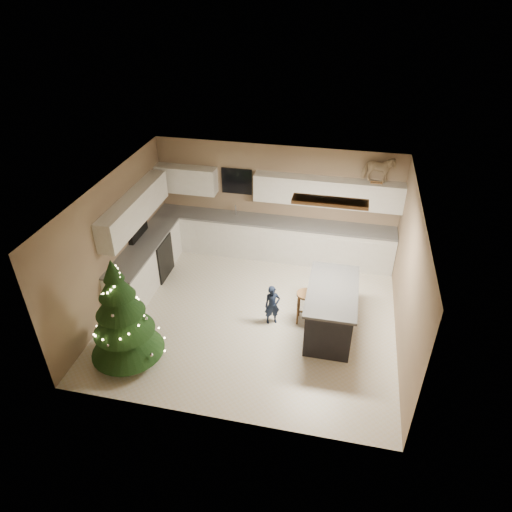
% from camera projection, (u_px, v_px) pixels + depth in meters
% --- Properties ---
extents(ground_plane, '(5.50, 5.50, 0.00)m').
position_uv_depth(ground_plane, '(252.00, 314.00, 9.02)').
color(ground_plane, silver).
extents(room_shell, '(5.52, 5.02, 2.61)m').
position_uv_depth(room_shell, '(253.00, 238.00, 8.07)').
color(room_shell, '#978061').
rests_on(room_shell, ground_plane).
extents(cabinetry, '(5.50, 3.20, 2.00)m').
position_uv_depth(cabinetry, '(228.00, 235.00, 10.12)').
color(cabinetry, white).
rests_on(cabinetry, ground_plane).
extents(island, '(0.90, 1.70, 0.95)m').
position_uv_depth(island, '(331.00, 310.00, 8.38)').
color(island, black).
rests_on(island, ground_plane).
extents(bar_stool, '(0.35, 0.35, 0.66)m').
position_uv_depth(bar_stool, '(305.00, 300.00, 8.59)').
color(bar_stool, brown).
rests_on(bar_stool, ground_plane).
extents(christmas_tree, '(1.29, 1.25, 2.06)m').
position_uv_depth(christmas_tree, '(123.00, 321.00, 7.57)').
color(christmas_tree, '#3F2816').
rests_on(christmas_tree, ground_plane).
extents(toddler, '(0.36, 0.30, 0.82)m').
position_uv_depth(toddler, '(272.00, 305.00, 8.61)').
color(toddler, '#131D38').
rests_on(toddler, ground_plane).
extents(rocking_horse, '(0.65, 0.30, 0.57)m').
position_uv_depth(rocking_horse, '(378.00, 170.00, 9.31)').
color(rocking_horse, brown).
rests_on(rocking_horse, cabinetry).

